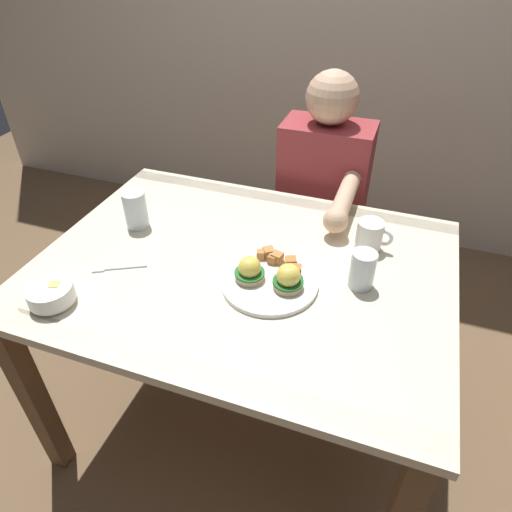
# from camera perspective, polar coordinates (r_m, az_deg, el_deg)

# --- Properties ---
(ground_plane) EXTENTS (6.00, 6.00, 0.00)m
(ground_plane) POSITION_cam_1_polar(r_m,az_deg,el_deg) (1.88, -1.25, -19.02)
(ground_plane) COLOR brown
(dining_table) EXTENTS (1.20, 0.90, 0.74)m
(dining_table) POSITION_cam_1_polar(r_m,az_deg,el_deg) (1.40, -1.59, -4.43)
(dining_table) COLOR beige
(dining_table) RESTS_ON ground_plane
(eggs_benedict_plate) EXTENTS (0.27, 0.27, 0.09)m
(eggs_benedict_plate) POSITION_cam_1_polar(r_m,az_deg,el_deg) (1.24, 1.85, -2.71)
(eggs_benedict_plate) COLOR white
(eggs_benedict_plate) RESTS_ON dining_table
(fruit_bowl) EXTENTS (0.12, 0.12, 0.06)m
(fruit_bowl) POSITION_cam_1_polar(r_m,az_deg,el_deg) (1.30, -24.45, -4.45)
(fruit_bowl) COLOR white
(fruit_bowl) RESTS_ON dining_table
(coffee_mug) EXTENTS (0.11, 0.08, 0.09)m
(coffee_mug) POSITION_cam_1_polar(r_m,az_deg,el_deg) (1.40, 14.23, 2.60)
(coffee_mug) COLOR white
(coffee_mug) RESTS_ON dining_table
(fork) EXTENTS (0.15, 0.09, 0.00)m
(fork) POSITION_cam_1_polar(r_m,az_deg,el_deg) (1.37, -17.27, -1.44)
(fork) COLOR silver
(fork) RESTS_ON dining_table
(water_glass_near) EXTENTS (0.07, 0.07, 0.11)m
(water_glass_near) POSITION_cam_1_polar(r_m,az_deg,el_deg) (1.26, 13.25, -1.89)
(water_glass_near) COLOR silver
(water_glass_near) RESTS_ON dining_table
(water_glass_far) EXTENTS (0.07, 0.07, 0.12)m
(water_glass_far) POSITION_cam_1_polar(r_m,az_deg,el_deg) (1.52, -14.92, 5.39)
(water_glass_far) COLOR silver
(water_glass_far) RESTS_ON dining_table
(diner_person) EXTENTS (0.34, 0.54, 1.14)m
(diner_person) POSITION_cam_1_polar(r_m,az_deg,el_deg) (1.84, 8.28, 7.09)
(diner_person) COLOR #33333D
(diner_person) RESTS_ON ground_plane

